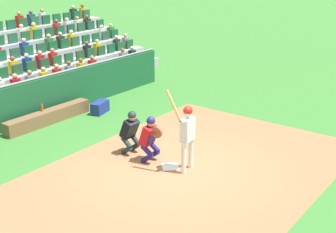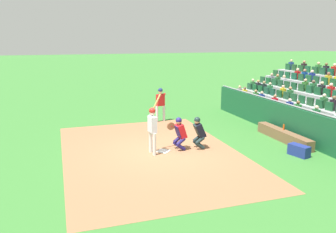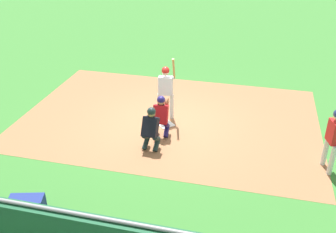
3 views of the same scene
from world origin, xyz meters
name	(u,v)px [view 3 (image 3 of 3)]	position (x,y,z in m)	size (l,w,h in m)	color
ground_plane	(166,125)	(0.00, 0.00, 0.00)	(160.00, 160.00, 0.00)	#387831
infield_dirt_patch	(169,117)	(0.00, 0.50, 0.00)	(9.43, 6.41, 0.01)	#9D6745
home_plate_marker	(166,124)	(0.00, 0.00, 0.02)	(0.44, 0.44, 0.02)	white
batter_at_plate	(166,87)	(-0.10, 0.45, 1.10)	(0.63, 0.57, 2.20)	silver
catcher_crouching	(161,114)	(0.03, -0.65, 0.73)	(0.49, 0.74, 1.31)	navy
home_plate_umpire	(151,127)	(-0.06, -1.43, 0.70)	(0.49, 0.49, 1.29)	#1B2C2C
water_bottle_on_bench	(93,232)	(-0.10, -5.31, 0.56)	(0.07, 0.07, 0.24)	#D74C14
equipment_duffel_bag	(27,205)	(-2.02, -4.59, 0.21)	(0.76, 0.36, 0.41)	navy
on_deck_batter	(334,134)	(4.63, -1.28, 1.06)	(0.32, 0.58, 1.75)	silver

